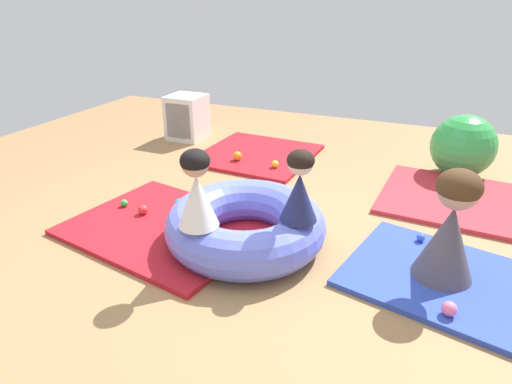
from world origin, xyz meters
The scene contains 18 objects.
ground_plane centered at (0.00, 0.00, 0.00)m, with size 8.00×8.00×0.00m, color #9E7549.
gym_mat_near_right centered at (-0.58, 1.92, 0.02)m, with size 1.23×1.25×0.04m, color #B21923.
gym_mat_center_rear centered at (-0.60, 0.05, 0.02)m, with size 1.49×1.18×0.04m, color #B21923.
gym_mat_far_right centered at (1.68, 1.51, 0.02)m, with size 1.52×1.18×0.04m, color red.
gym_mat_far_left centered at (1.47, 0.19, 0.02)m, with size 1.18×0.99×0.04m, color #2D47B7.
inflatable_cushion centered at (0.10, 0.09, 0.17)m, with size 1.20×1.20×0.34m, color #6070E5.
child_in_white centered at (-0.06, -0.31, 0.60)m, with size 0.38×0.38×0.53m.
child_in_navy centered at (0.52, 0.02, 0.59)m, with size 0.30×0.30×0.50m.
adult_seated centered at (1.47, 0.19, 0.41)m, with size 0.55×0.55×0.75m.
play_ball_pink centered at (1.53, -0.22, 0.08)m, with size 0.09×0.09×0.09m, color pink.
play_ball_blue centered at (1.32, 0.59, 0.07)m, with size 0.06×0.06×0.06m, color blue.
play_ball_yellow centered at (-0.23, 1.57, 0.08)m, with size 0.08×0.08×0.08m, color yellow.
play_ball_teal centered at (-0.63, 0.32, 0.09)m, with size 0.11×0.11×0.11m, color teal.
play_ball_orange centered at (-0.69, 1.61, 0.09)m, with size 0.10×0.10×0.10m, color orange.
play_ball_green centered at (-1.12, 0.19, 0.07)m, with size 0.06×0.06×0.06m, color green.
play_ball_red centered at (-0.88, 0.13, 0.08)m, with size 0.08×0.08×0.08m, color red.
exercise_ball_large centered at (1.58, 2.21, 0.32)m, with size 0.64×0.64×0.64m, color green.
storage_cube centered at (-1.68, 2.19, 0.28)m, with size 0.44×0.44×0.56m.
Camera 1 is at (1.27, -2.50, 1.76)m, focal length 30.48 mm.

